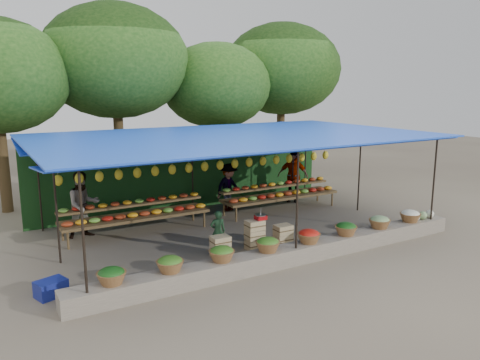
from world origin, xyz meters
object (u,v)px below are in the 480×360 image
vendor_seated (218,231)px  blue_crate_back (51,288)px  blue_crate_front (139,286)px  weighing_scale (261,217)px  crate_counter (254,238)px

vendor_seated → blue_crate_back: size_ratio=1.92×
vendor_seated → blue_crate_front: size_ratio=2.48×
vendor_seated → blue_crate_front: bearing=42.6°
weighing_scale → blue_crate_back: size_ratio=0.53×
vendor_seated → blue_crate_back: 4.14m
crate_counter → blue_crate_back: size_ratio=4.14×
crate_counter → vendor_seated: (-0.90, 0.28, 0.23)m
vendor_seated → blue_crate_back: (-4.08, -0.58, -0.37)m
weighing_scale → crate_counter: bearing=180.0°
vendor_seated → blue_crate_front: vendor_seated is taller
weighing_scale → blue_crate_back: (-5.18, -0.31, -0.67)m
crate_counter → blue_crate_front: 3.52m
weighing_scale → blue_crate_front: weighing_scale is taller
crate_counter → weighing_scale: (0.21, 0.00, 0.53)m
crate_counter → weighing_scale: size_ratio=7.76×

